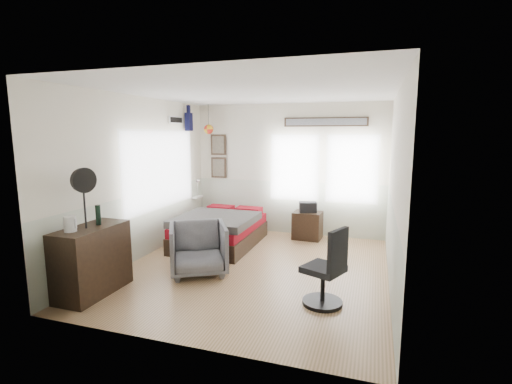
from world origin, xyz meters
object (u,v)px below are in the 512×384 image
(armchair, at_px, (198,249))
(nightstand, at_px, (307,225))
(bed, at_px, (220,230))
(dresser, at_px, (92,260))
(task_chair, at_px, (327,274))

(armchair, bearing_deg, nightstand, 32.35)
(bed, xyz_separation_m, nightstand, (1.50, 0.93, -0.02))
(dresser, distance_m, armchair, 1.46)
(nightstand, relative_size, task_chair, 0.55)
(nightstand, bearing_deg, bed, -144.79)
(task_chair, bearing_deg, bed, 162.98)
(dresser, distance_m, nightstand, 4.09)
(dresser, height_order, task_chair, task_chair)
(bed, xyz_separation_m, dresser, (-0.73, -2.50, 0.16))
(armchair, relative_size, task_chair, 0.85)
(bed, xyz_separation_m, task_chair, (2.24, -1.92, 0.11))
(armchair, height_order, task_chair, task_chair)
(bed, distance_m, nightstand, 1.76)
(bed, distance_m, task_chair, 2.96)
(dresser, relative_size, nightstand, 1.83)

